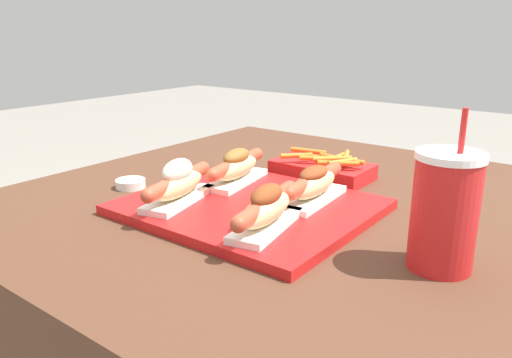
{
  "coord_description": "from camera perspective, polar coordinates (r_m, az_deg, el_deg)",
  "views": [
    {
      "loc": [
        0.52,
        -0.8,
        1.03
      ],
      "look_at": [
        -0.01,
        -0.1,
        0.76
      ],
      "focal_mm": 35.0,
      "sensor_mm": 36.0,
      "label": 1
    }
  ],
  "objects": [
    {
      "name": "hot_dog_1",
      "position": [
        0.8,
        1.21,
        -3.38
      ],
      "size": [
        0.09,
        0.21,
        0.07
      ],
      "color": "white",
      "rests_on": "serving_tray"
    },
    {
      "name": "fries_basket",
      "position": [
        1.14,
        7.65,
        1.19
      ],
      "size": [
        0.22,
        0.13,
        0.06
      ],
      "color": "red",
      "rests_on": "patio_table"
    },
    {
      "name": "serving_tray",
      "position": [
        0.93,
        -0.75,
        -3.18
      ],
      "size": [
        0.43,
        0.37,
        0.02
      ],
      "color": "red",
      "rests_on": "patio_table"
    },
    {
      "name": "patio_table",
      "position": [
        1.18,
        3.49,
        -18.41
      ],
      "size": [
        1.05,
        1.07,
        0.7
      ],
      "color": "#4C2D1E",
      "rests_on": "ground_plane"
    },
    {
      "name": "sauce_bowl",
      "position": [
        1.1,
        -14.15,
        -0.46
      ],
      "size": [
        0.06,
        0.06,
        0.02
      ],
      "color": "white",
      "rests_on": "patio_table"
    },
    {
      "name": "drink_cup",
      "position": [
        0.74,
        20.74,
        -3.46
      ],
      "size": [
        0.09,
        0.09,
        0.23
      ],
      "color": "red",
      "rests_on": "patio_table"
    },
    {
      "name": "hot_dog_0",
      "position": [
        0.93,
        -8.89,
        -0.5
      ],
      "size": [
        0.1,
        0.21,
        0.08
      ],
      "color": "white",
      "rests_on": "serving_tray"
    },
    {
      "name": "hot_dog_3",
      "position": [
        0.93,
        6.6,
        -0.61
      ],
      "size": [
        0.07,
        0.21,
        0.07
      ],
      "color": "white",
      "rests_on": "serving_tray"
    },
    {
      "name": "hot_dog_2",
      "position": [
        1.03,
        -2.24,
        1.38
      ],
      "size": [
        0.09,
        0.21,
        0.07
      ],
      "color": "white",
      "rests_on": "serving_tray"
    }
  ]
}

